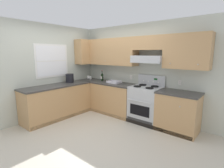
# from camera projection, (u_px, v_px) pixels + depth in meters

# --- Properties ---
(ground_plane) EXTENTS (7.04, 7.04, 0.00)m
(ground_plane) POSITION_uv_depth(u_px,v_px,m) (89.00, 129.00, 3.99)
(ground_plane) COLOR beige
(wall_back) EXTENTS (4.68, 0.57, 2.55)m
(wall_back) POSITION_uv_depth(u_px,v_px,m) (139.00, 64.00, 4.63)
(wall_back) COLOR beige
(wall_back) RESTS_ON ground_plane
(wall_left) EXTENTS (0.47, 4.00, 2.55)m
(wall_left) POSITION_uv_depth(u_px,v_px,m) (56.00, 68.00, 4.91)
(wall_left) COLOR beige
(wall_left) RESTS_ON ground_plane
(counter_back_run) EXTENTS (3.60, 0.65, 0.91)m
(counter_back_run) POSITION_uv_depth(u_px,v_px,m) (124.00, 100.00, 4.78)
(counter_back_run) COLOR tan
(counter_back_run) RESTS_ON ground_plane
(counter_left_run) EXTENTS (0.63, 1.91, 0.91)m
(counter_left_run) POSITION_uv_depth(u_px,v_px,m) (58.00, 101.00, 4.68)
(counter_left_run) COLOR tan
(counter_left_run) RESTS_ON ground_plane
(stove) EXTENTS (0.76, 0.62, 1.20)m
(stove) POSITION_uv_depth(u_px,v_px,m) (145.00, 104.00, 4.36)
(stove) COLOR #B7BABC
(stove) RESTS_ON ground_plane
(wine_bottle) EXTENTS (0.08, 0.08, 0.32)m
(wine_bottle) POSITION_uv_depth(u_px,v_px,m) (102.00, 77.00, 5.33)
(wine_bottle) COLOR black
(wine_bottle) RESTS_ON counter_back_run
(bowl) EXTENTS (0.37, 0.26, 0.06)m
(bowl) POSITION_uv_depth(u_px,v_px,m) (114.00, 82.00, 4.94)
(bowl) COLOR silver
(bowl) RESTS_ON counter_back_run
(bucket) EXTENTS (0.24, 0.24, 0.25)m
(bucket) POSITION_uv_depth(u_px,v_px,m) (70.00, 78.00, 5.00)
(bucket) COLOR black
(bucket) RESTS_ON counter_left_run
(paper_towel_roll) EXTENTS (0.12, 0.11, 0.11)m
(paper_towel_roll) POSITION_uv_depth(u_px,v_px,m) (89.00, 78.00, 5.62)
(paper_towel_roll) COLOR white
(paper_towel_roll) RESTS_ON counter_back_run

